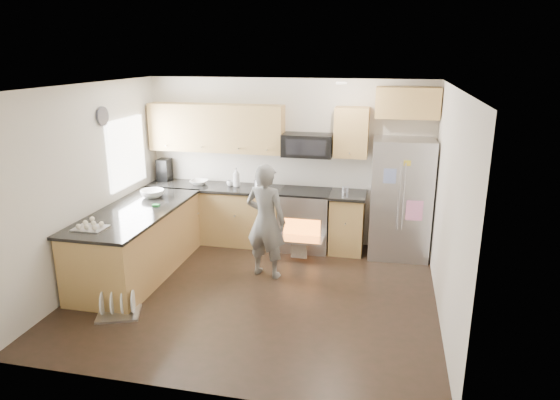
% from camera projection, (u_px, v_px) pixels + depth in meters
% --- Properties ---
extents(ground, '(4.50, 4.50, 0.00)m').
position_uv_depth(ground, '(256.00, 293.00, 6.41)').
color(ground, black).
rests_on(ground, ground).
extents(room_shell, '(4.54, 4.04, 2.62)m').
position_uv_depth(room_shell, '(251.00, 165.00, 5.96)').
color(room_shell, beige).
rests_on(room_shell, ground).
extents(back_cabinet_run, '(4.45, 0.64, 2.50)m').
position_uv_depth(back_cabinet_run, '(248.00, 184.00, 7.89)').
color(back_cabinet_run, '#AF8046').
rests_on(back_cabinet_run, ground).
extents(peninsula, '(0.96, 2.36, 1.03)m').
position_uv_depth(peninsula, '(138.00, 242.00, 6.88)').
color(peninsula, '#AF8046').
rests_on(peninsula, ground).
extents(stove_range, '(0.76, 0.97, 1.79)m').
position_uv_depth(stove_range, '(306.00, 206.00, 7.73)').
color(stove_range, '#B7B7BC').
rests_on(stove_range, ground).
extents(refrigerator, '(0.90, 0.72, 1.79)m').
position_uv_depth(refrigerator, '(400.00, 199.00, 7.38)').
color(refrigerator, '#B7B7BC').
rests_on(refrigerator, ground).
extents(person, '(0.64, 0.50, 1.58)m').
position_uv_depth(person, '(266.00, 221.00, 6.71)').
color(person, slate).
rests_on(person, ground).
extents(dish_rack, '(0.59, 0.53, 0.30)m').
position_uv_depth(dish_rack, '(118.00, 309.00, 5.86)').
color(dish_rack, '#B7B7BC').
rests_on(dish_rack, ground).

